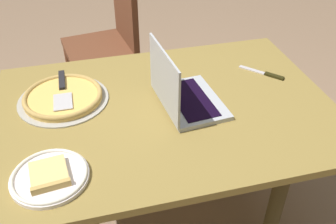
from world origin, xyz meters
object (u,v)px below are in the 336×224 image
object	(u,v)px
dining_table	(166,125)
pizza_tray	(63,97)
pizza_plate	(50,176)
table_knife	(266,74)
chair_near	(110,40)
laptop	(182,94)

from	to	relation	value
dining_table	pizza_tray	bearing A→B (deg)	159.47
pizza_plate	dining_table	bearing A→B (deg)	32.27
pizza_tray	table_knife	xyz separation A→B (m)	(0.86, -0.02, -0.01)
chair_near	table_knife	bearing A→B (deg)	-57.90
pizza_plate	table_knife	world-z (taller)	pizza_plate
table_knife	pizza_plate	bearing A→B (deg)	-156.41
pizza_plate	chair_near	bearing A→B (deg)	76.07
laptop	dining_table	bearing A→B (deg)	172.68
table_knife	chair_near	distance (m)	1.12
pizza_plate	pizza_tray	world-z (taller)	pizza_plate
pizza_tray	chair_near	bearing A→B (deg)	73.10
laptop	pizza_plate	bearing A→B (deg)	-151.59
dining_table	pizza_tray	distance (m)	0.42
dining_table	chair_near	xyz separation A→B (m)	(-0.11, 1.05, -0.12)
pizza_tray	dining_table	bearing A→B (deg)	-20.53
dining_table	pizza_tray	world-z (taller)	pizza_tray
chair_near	dining_table	bearing A→B (deg)	-84.28
chair_near	pizza_tray	bearing A→B (deg)	-106.90
laptop	pizza_plate	xyz separation A→B (m)	(-0.49, -0.27, -0.04)
laptop	table_knife	bearing A→B (deg)	17.41
dining_table	table_knife	distance (m)	0.50
pizza_plate	chair_near	size ratio (longest dim) A/B	0.28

